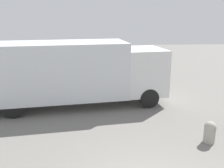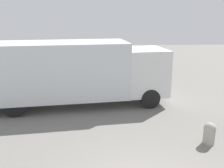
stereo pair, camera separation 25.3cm
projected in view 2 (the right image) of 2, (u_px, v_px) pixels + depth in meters
delivery_truck at (75, 71)px, 11.26m from camera, size 8.42×3.31×2.91m
bollard_near_bench at (209, 133)px, 8.02m from camera, size 0.38×0.38×0.73m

